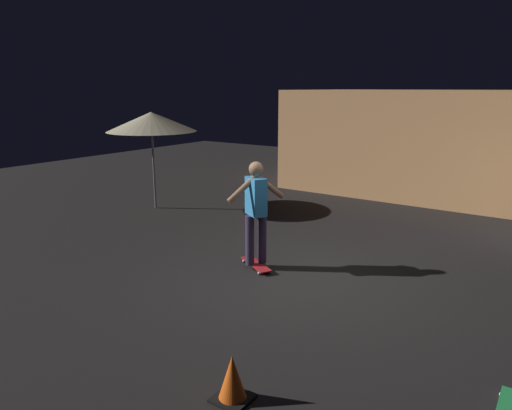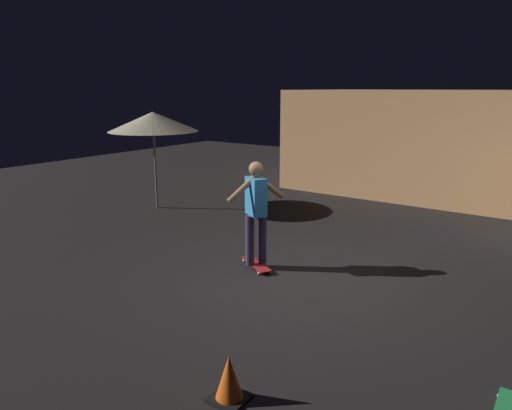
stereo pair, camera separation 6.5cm
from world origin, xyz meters
The scene contains 6 objects.
ground_plane centered at (0.00, 0.00, 0.00)m, with size 28.00×28.00×0.00m, color black.
low_building centered at (1.23, 7.70, 1.39)m, with size 10.39×4.10×2.78m.
patio_umbrella centered at (-5.08, 1.89, 2.07)m, with size 2.10×2.10×2.30m.
skateboard_ridden centered at (-0.81, 0.03, 0.06)m, with size 0.77×0.56×0.07m.
skater centered at (-0.81, 0.03, 1.04)m, with size 0.57×0.89×1.67m.
traffic_cone centered at (0.95, -2.88, 0.21)m, with size 0.34×0.34×0.46m.
Camera 2 is at (3.43, -5.93, 2.85)m, focal length 33.58 mm.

